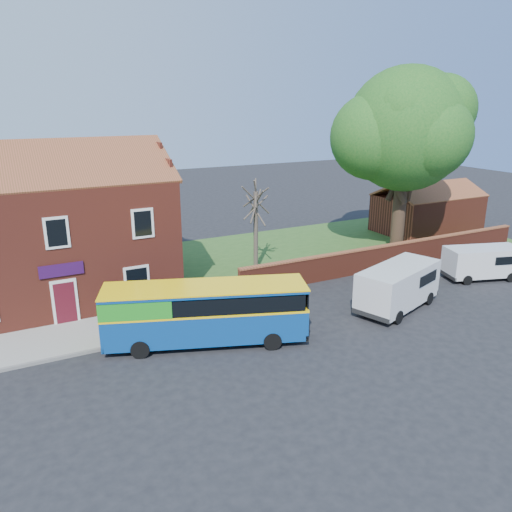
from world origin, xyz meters
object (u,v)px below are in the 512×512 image
bus (199,311)px  large_tree (404,133)px  van_near (398,285)px  van_far (483,261)px

bus → large_tree: (17.64, 6.99, 6.77)m
large_tree → van_near: bearing=-131.5°
van_far → bus: bearing=-162.2°
bus → van_near: 10.61m
van_near → van_far: 7.85m
bus → van_far: bearing=19.9°
van_far → large_tree: bearing=113.0°
bus → large_tree: large_tree is taller
van_far → van_near: bearing=-154.3°
bus → van_near: bearing=14.1°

